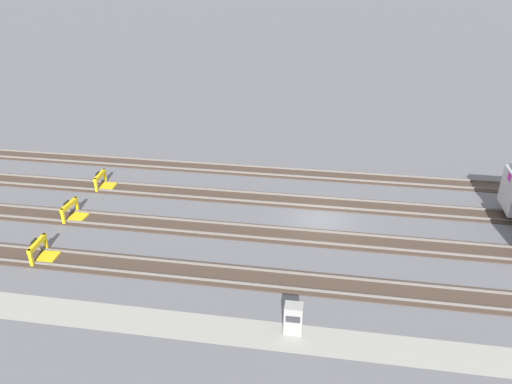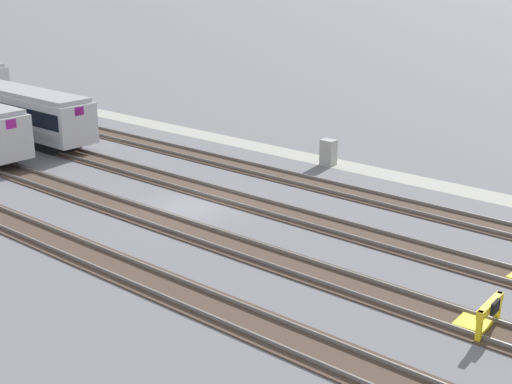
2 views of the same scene
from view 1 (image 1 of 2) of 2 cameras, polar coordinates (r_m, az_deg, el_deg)
ground_plane at (r=34.94m, az=7.37°, el=-3.17°), size 400.00×400.00×0.00m
service_walkway at (r=25.32m, az=6.10°, el=-16.45°), size 54.00×2.00×0.01m
rail_track_nearest at (r=28.71m, az=6.69°, el=-10.37°), size 90.00×2.23×0.21m
rail_track_near_inner at (r=32.80m, az=7.18°, el=-5.22°), size 90.00×2.24×0.21m
rail_track_middle at (r=37.09m, az=7.54°, el=-1.24°), size 90.00×2.24×0.21m
rail_track_far_inner at (r=41.53m, az=7.83°, el=1.90°), size 90.00×2.23×0.21m
bumper_stop_nearest_track at (r=33.05m, az=-23.22°, el=-6.20°), size 1.38×2.01×1.22m
bumper_stop_near_inner_track at (r=36.89m, az=-20.14°, el=-2.11°), size 1.38×2.01×1.22m
bumper_stop_middle_track at (r=40.79m, az=-17.01°, el=1.18°), size 1.38×2.01×1.22m
electrical_cabinet at (r=25.17m, az=4.30°, el=-14.21°), size 0.90×0.73×1.60m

